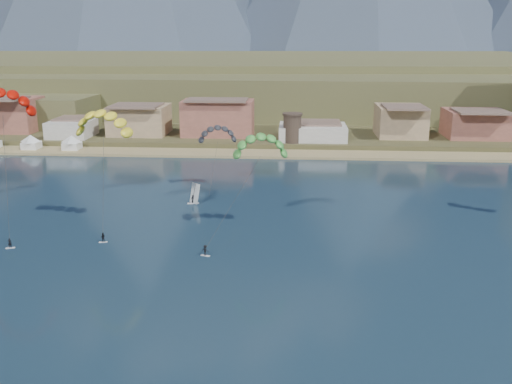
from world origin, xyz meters
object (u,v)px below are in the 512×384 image
kitesurfer_green (260,143)px  windsurfer (194,197)px  watchtower (292,128)px  kitesurfer_yellow (103,119)px  kitesurfer_red (1,98)px

kitesurfer_green → windsurfer: (-14.29, 15.78, -14.38)m
kitesurfer_green → windsurfer: 25.69m
kitesurfer_green → windsurfer: size_ratio=4.90×
watchtower → kitesurfer_yellow: size_ratio=0.39×
kitesurfer_red → kitesurfer_yellow: (18.54, -2.10, -3.18)m
kitesurfer_green → kitesurfer_yellow: bearing=176.8°
watchtower → kitesurfer_green: 72.76m
kitesurfer_yellow → watchtower: bearing=65.6°
kitesurfer_red → kitesurfer_green: 46.10m
watchtower → kitesurfer_green: bearing=-94.0°
kitesurfer_yellow → windsurfer: size_ratio=5.28×
watchtower → kitesurfer_red: 86.48m
watchtower → kitesurfer_green: kitesurfer_green is taller
kitesurfer_green → windsurfer: bearing=132.2°
kitesurfer_yellow → windsurfer: kitesurfer_yellow is taller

